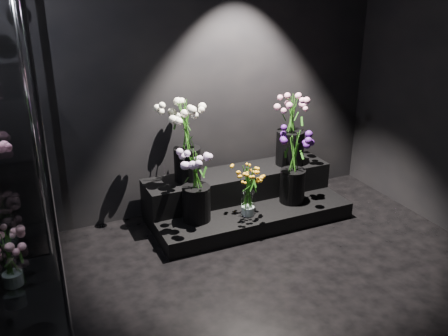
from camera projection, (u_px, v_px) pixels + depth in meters
floor at (292, 331)px, 3.30m from camera, size 4.00×4.00×0.00m
wall_back at (182, 67)px, 4.46m from camera, size 4.00×0.00×4.00m
display_riser at (243, 198)px, 4.78m from camera, size 1.84×0.82×0.41m
bouquet_orange_bells at (248, 190)px, 4.41m from camera, size 0.32×0.32×0.47m
bouquet_lilac at (196, 180)px, 4.28m from camera, size 0.45×0.45×0.66m
bouquet_purple at (294, 164)px, 4.62m from camera, size 0.40×0.40×0.70m
bouquet_cream_roses at (187, 135)px, 4.45m from camera, size 0.53×0.53×0.73m
bouquet_pink_roses at (291, 126)px, 4.82m from camera, size 0.45×0.45×0.69m
bouquet_case_base_pink at (9, 256)px, 3.51m from camera, size 0.36×0.36×0.44m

